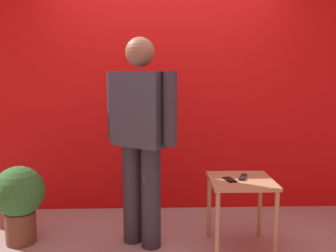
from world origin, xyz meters
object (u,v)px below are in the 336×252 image
Objects in this scene: standing_person at (141,132)px; cell_phone at (230,180)px; side_table at (241,190)px; tv_remote at (243,177)px; potted_plant at (19,198)px.

standing_person reaches higher than cell_phone.
standing_person reaches higher than side_table.
standing_person reaches higher than tv_remote.
cell_phone reaches higher than side_table.
cell_phone is 0.21× the size of potted_plant.
standing_person is 2.91× the size of side_table.
potted_plant is at bearing 174.76° from side_table.
side_table is 0.15m from cell_phone.
potted_plant is (-1.92, 0.15, -0.21)m from tv_remote.
standing_person is at bearing -2.88° from potted_plant.
tv_remote reaches higher than cell_phone.
tv_remote is (0.02, 0.03, 0.11)m from side_table.
potted_plant is at bearing -162.39° from tv_remote.
potted_plant reaches higher than side_table.
side_table is 0.89× the size of potted_plant.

